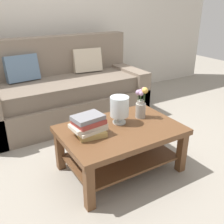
{
  "coord_description": "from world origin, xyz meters",
  "views": [
    {
      "loc": [
        -1.15,
        -2.17,
        1.49
      ],
      "look_at": [
        -0.02,
        -0.29,
        0.54
      ],
      "focal_mm": 41.28,
      "sensor_mm": 36.0,
      "label": 1
    }
  ],
  "objects": [
    {
      "name": "back_wall",
      "position": [
        0.0,
        1.65,
        1.35
      ],
      "size": [
        6.4,
        0.12,
        2.7
      ],
      "primitive_type": "cube",
      "color": "beige",
      "rests_on": "ground"
    },
    {
      "name": "coffee_table",
      "position": [
        -0.02,
        -0.44,
        0.32
      ],
      "size": [
        1.07,
        0.73,
        0.44
      ],
      "color": "brown",
      "rests_on": "ground"
    },
    {
      "name": "ground_plane",
      "position": [
        0.0,
        0.0,
        0.0
      ],
      "size": [
        10.0,
        10.0,
        0.0
      ],
      "primitive_type": "plane",
      "color": "gray"
    },
    {
      "name": "glass_hurricane_vase",
      "position": [
        0.03,
        -0.34,
        0.6
      ],
      "size": [
        0.17,
        0.17,
        0.26
      ],
      "color": "silver",
      "rests_on": "coffee_table"
    },
    {
      "name": "flower_pitcher",
      "position": [
        0.27,
        -0.35,
        0.58
      ],
      "size": [
        0.1,
        0.11,
        0.31
      ],
      "color": "#9E998E",
      "rests_on": "coffee_table"
    },
    {
      "name": "couch",
      "position": [
        -0.01,
        0.96,
        0.36
      ],
      "size": [
        2.11,
        0.9,
        1.06
      ],
      "color": "#7A6B5B",
      "rests_on": "ground"
    },
    {
      "name": "book_stack_main",
      "position": [
        -0.32,
        -0.41,
        0.53
      ],
      "size": [
        0.3,
        0.24,
        0.18
      ],
      "color": "tan",
      "rests_on": "coffee_table"
    }
  ]
}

